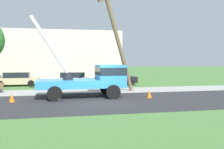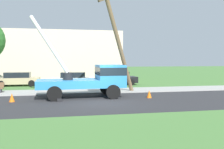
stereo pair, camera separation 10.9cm
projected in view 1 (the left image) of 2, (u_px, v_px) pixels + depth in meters
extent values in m
plane|color=#477538|center=(84.00, 84.00, 27.37)|extent=(120.00, 120.00, 0.00)
cube|color=#2B2B2D|center=(99.00, 102.00, 15.62)|extent=(80.00, 7.38, 0.01)
cube|color=#9E9E99|center=(90.00, 91.00, 20.64)|extent=(80.00, 2.87, 0.10)
cube|color=#2D84C6|center=(68.00, 84.00, 17.20)|extent=(4.38, 2.56, 0.55)
cube|color=#2D84C6|center=(110.00, 76.00, 17.87)|extent=(1.99, 2.47, 1.60)
cube|color=#19232D|center=(110.00, 71.00, 17.85)|extent=(2.01, 2.49, 0.56)
cylinder|color=black|center=(68.00, 76.00, 17.17)|extent=(0.70, 0.70, 0.50)
cylinder|color=silver|center=(49.00, 44.00, 17.36)|extent=(2.93, 1.56, 4.26)
cube|color=black|center=(60.00, 100.00, 15.71)|extent=(0.31, 0.31, 0.20)
cube|color=black|center=(59.00, 94.00, 18.53)|extent=(0.31, 0.31, 0.20)
cylinder|color=black|center=(113.00, 92.00, 16.76)|extent=(1.00, 0.30, 1.00)
cylinder|color=black|center=(106.00, 88.00, 19.10)|extent=(1.00, 0.30, 1.00)
cylinder|color=black|center=(55.00, 94.00, 15.86)|extent=(1.00, 0.30, 1.00)
cylinder|color=black|center=(55.00, 89.00, 18.19)|extent=(1.00, 0.30, 1.00)
cylinder|color=brown|center=(118.00, 42.00, 19.10)|extent=(3.26, 2.49, 8.41)
cone|color=orange|center=(149.00, 94.00, 17.32)|extent=(0.36, 0.36, 0.56)
cone|color=orange|center=(12.00, 98.00, 15.62)|extent=(0.36, 0.36, 0.56)
cube|color=tan|center=(17.00, 81.00, 25.04)|extent=(4.45, 1.91, 0.65)
cube|color=black|center=(17.00, 75.00, 25.01)|extent=(2.51, 1.72, 0.55)
cylinder|color=black|center=(31.00, 83.00, 24.50)|extent=(0.64, 0.22, 0.64)
cylinder|color=black|center=(33.00, 82.00, 26.25)|extent=(0.64, 0.22, 0.64)
cylinder|color=black|center=(0.00, 84.00, 23.86)|extent=(0.64, 0.22, 0.64)
cylinder|color=black|center=(4.00, 82.00, 25.62)|extent=(0.64, 0.22, 0.64)
cube|color=silver|center=(73.00, 80.00, 25.18)|extent=(4.52, 2.11, 0.65)
cube|color=black|center=(73.00, 75.00, 25.14)|extent=(2.58, 1.83, 0.55)
cylinder|color=black|center=(87.00, 83.00, 24.48)|extent=(0.64, 0.22, 0.64)
cylinder|color=black|center=(87.00, 82.00, 26.26)|extent=(0.64, 0.22, 0.64)
cylinder|color=black|center=(58.00, 84.00, 24.13)|extent=(0.64, 0.22, 0.64)
cylinder|color=black|center=(59.00, 82.00, 25.91)|extent=(0.64, 0.22, 0.64)
cube|color=black|center=(116.00, 80.00, 26.18)|extent=(4.46, 1.94, 0.65)
cube|color=black|center=(116.00, 74.00, 26.15)|extent=(2.52, 1.74, 0.55)
cylinder|color=black|center=(131.00, 82.00, 25.65)|extent=(0.64, 0.22, 0.64)
cylinder|color=black|center=(126.00, 81.00, 27.40)|extent=(0.64, 0.22, 0.64)
cylinder|color=black|center=(104.00, 83.00, 25.00)|extent=(0.64, 0.22, 0.64)
cylinder|color=black|center=(101.00, 81.00, 26.75)|extent=(0.64, 0.22, 0.64)
cube|color=#333338|center=(0.00, 91.00, 19.24)|extent=(0.10, 0.40, 0.45)
cube|color=beige|center=(51.00, 56.00, 32.13)|extent=(18.00, 6.00, 6.40)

